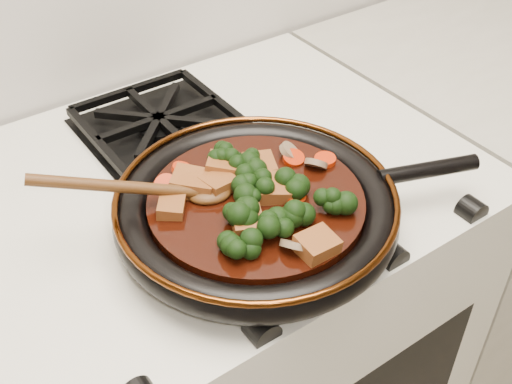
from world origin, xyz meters
TOP-DOWN VIEW (x-y plane):
  - stove at (0.00, 1.69)m, footprint 0.76×0.60m
  - burner_grate_front at (0.00, 1.55)m, footprint 0.23×0.23m
  - burner_grate_back at (0.00, 1.83)m, footprint 0.23×0.23m
  - skillet at (-0.01, 1.55)m, footprint 0.47×0.36m
  - braising_sauce at (-0.01, 1.55)m, footprint 0.27×0.27m
  - tofu_cube_0 at (-0.05, 1.51)m, footprint 0.05×0.05m
  - tofu_cube_1 at (-0.07, 1.62)m, footprint 0.06×0.06m
  - tofu_cube_2 at (-0.02, 1.62)m, footprint 0.06×0.06m
  - tofu_cube_3 at (-0.01, 1.43)m, footprint 0.05×0.04m
  - tofu_cube_4 at (0.01, 1.54)m, footprint 0.06×0.06m
  - tofu_cube_5 at (-0.04, 1.59)m, footprint 0.05×0.04m
  - tofu_cube_6 at (-0.06, 1.60)m, footprint 0.06×0.06m
  - tofu_cube_7 at (-0.11, 1.59)m, footprint 0.05×0.05m
  - tofu_cube_8 at (0.02, 1.59)m, footprint 0.05×0.05m
  - broccoli_floret_0 at (0.01, 1.57)m, footprint 0.08×0.08m
  - broccoli_floret_1 at (-0.05, 1.52)m, footprint 0.09×0.09m
  - broccoli_floret_2 at (0.01, 1.61)m, footprint 0.09×0.08m
  - broccoli_floret_3 at (-0.08, 1.48)m, footprint 0.08×0.08m
  - broccoli_floret_4 at (-0.01, 1.63)m, footprint 0.06×0.06m
  - broccoli_floret_5 at (0.05, 1.47)m, footprint 0.09×0.08m
  - broccoli_floret_6 at (-0.02, 1.55)m, footprint 0.09×0.09m
  - broccoli_floret_7 at (0.00, 1.48)m, footprint 0.08×0.08m
  - broccoli_floret_8 at (0.03, 1.53)m, footprint 0.09×0.08m
  - broccoli_floret_9 at (-0.03, 1.49)m, footprint 0.08×0.09m
  - carrot_coin_0 at (-0.09, 1.63)m, footprint 0.03×0.03m
  - carrot_coin_1 at (0.03, 1.52)m, footprint 0.03×0.03m
  - carrot_coin_2 at (0.08, 1.58)m, footprint 0.03×0.03m
  - carrot_coin_3 at (-0.06, 1.65)m, footprint 0.03×0.03m
  - carrot_coin_4 at (-0.00, 1.61)m, footprint 0.03×0.03m
  - carrot_coin_5 at (0.11, 1.56)m, footprint 0.03×0.03m
  - mushroom_slice_0 at (0.08, 1.59)m, footprint 0.04×0.04m
  - mushroom_slice_1 at (-0.03, 1.45)m, footprint 0.05×0.05m
  - mushroom_slice_2 at (0.09, 1.55)m, footprint 0.04×0.04m
  - wooden_spoon at (-0.11, 1.61)m, footprint 0.14×0.08m

SIDE VIEW (x-z plane):
  - stove at x=0.00m, z-range 0.00..0.90m
  - burner_grate_front at x=0.00m, z-range 0.90..0.93m
  - burner_grate_back at x=0.00m, z-range 0.90..0.93m
  - skillet at x=-0.01m, z-range 0.92..0.97m
  - braising_sauce at x=-0.01m, z-range 0.94..0.96m
  - carrot_coin_0 at x=-0.09m, z-range 0.95..0.98m
  - carrot_coin_1 at x=0.03m, z-range 0.95..0.97m
  - carrot_coin_2 at x=0.08m, z-range 0.96..0.97m
  - carrot_coin_3 at x=-0.06m, z-range 0.95..0.97m
  - carrot_coin_4 at x=0.00m, z-range 0.96..0.97m
  - carrot_coin_5 at x=0.11m, z-range 0.96..0.97m
  - mushroom_slice_0 at x=0.08m, z-range 0.95..0.98m
  - mushroom_slice_1 at x=-0.03m, z-range 0.95..0.98m
  - mushroom_slice_2 at x=0.09m, z-range 0.95..0.98m
  - tofu_cube_7 at x=-0.11m, z-range 0.95..0.98m
  - tofu_cube_8 at x=0.02m, z-range 0.95..0.98m
  - tofu_cube_5 at x=-0.04m, z-range 0.95..0.98m
  - broccoli_floret_3 at x=-0.08m, z-range 0.93..1.00m
  - tofu_cube_0 at x=-0.05m, z-range 0.95..0.98m
  - tofu_cube_6 at x=-0.06m, z-range 0.95..0.98m
  - tofu_cube_4 at x=0.01m, z-range 0.95..0.98m
  - tofu_cube_1 at x=-0.07m, z-range 0.95..0.98m
  - tofu_cube_3 at x=-0.01m, z-range 0.95..0.98m
  - tofu_cube_2 at x=-0.02m, z-range 0.95..0.98m
  - broccoli_floret_2 at x=0.01m, z-range 0.94..1.00m
  - broccoli_floret_8 at x=0.03m, z-range 0.94..1.00m
  - broccoli_floret_7 at x=0.00m, z-range 0.94..1.00m
  - broccoli_floret_6 at x=-0.02m, z-range 0.94..1.00m
  - broccoli_floret_4 at x=-0.01m, z-range 0.94..1.00m
  - broccoli_floret_9 at x=-0.03m, z-range 0.94..1.00m
  - broccoli_floret_0 at x=0.01m, z-range 0.94..1.00m
  - broccoli_floret_1 at x=-0.05m, z-range 0.94..1.01m
  - broccoli_floret_5 at x=0.05m, z-range 0.94..1.00m
  - wooden_spoon at x=-0.11m, z-range 0.87..1.09m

